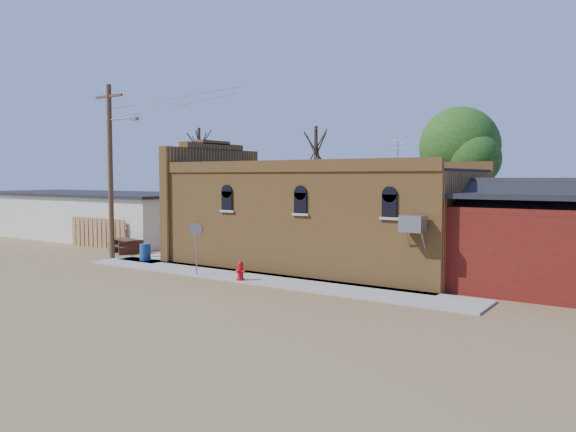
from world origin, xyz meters
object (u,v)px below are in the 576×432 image
Objects in this scene: utility_pole at (111,167)px; trash_barrel at (145,252)px; stop_sign at (196,234)px; brick_bar at (317,217)px; picnic_table at (126,244)px; fire_hydrant at (240,271)px.

utility_pole is 4.78m from trash_barrel.
trash_barrel is (-4.95, 1.50, -1.33)m from stop_sign.
brick_bar is 19.54× the size of trash_barrel.
utility_pole is 10.73× the size of trash_barrel.
trash_barrel is 3.87m from picnic_table.
brick_bar reaches higher than fire_hydrant.
brick_bar is 20.78× the size of fire_hydrant.
trash_barrel is at bearing 8.05° from utility_pole.
stop_sign is at bearing -6.78° from picnic_table.
fire_hydrant is 11.32m from picnic_table.
brick_bar reaches higher than picnic_table.
utility_pole reaches higher than stop_sign.
fire_hydrant is (-0.29, -5.50, -1.87)m from brick_bar.
stop_sign is 1.04× the size of picnic_table.
brick_bar is 8.84m from trash_barrel.
stop_sign is 5.34m from trash_barrel.
utility_pole is 4.89m from picnic_table.
brick_bar is 6.15m from stop_sign.
brick_bar is at bearing 23.69° from utility_pole.
utility_pole reaches higher than picnic_table.
trash_barrel is at bearing -12.03° from picnic_table.
stop_sign is at bearing -9.64° from utility_pole.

